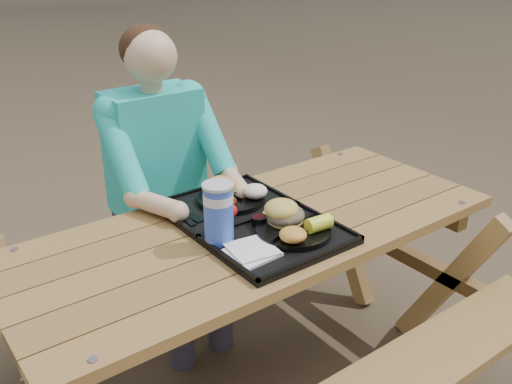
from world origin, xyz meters
TOP-DOWN VIEW (x-y plane):
  - picnic_table at (0.00, 0.00)m, footprint 1.80×1.49m
  - tray_near at (-0.01, -0.15)m, footprint 0.45×0.35m
  - tray_far at (-0.01, 0.17)m, footprint 0.45×0.35m
  - plate_near at (0.04, -0.16)m, footprint 0.26×0.26m
  - plate_far at (0.02, 0.18)m, footprint 0.26×0.26m
  - napkin_stack at (-0.16, -0.18)m, footprint 0.16×0.16m
  - soda_cup at (-0.19, -0.05)m, footprint 0.10×0.10m
  - condiment_bbq at (-0.01, -0.04)m, footprint 0.05×0.05m
  - condiment_mustard at (0.04, -0.02)m, footprint 0.05×0.05m
  - sandwich at (0.05, -0.11)m, footprint 0.13×0.13m
  - mac_cheese at (-0.02, -0.22)m, footprint 0.09×0.09m
  - corn_cob at (0.10, -0.22)m, footprint 0.10×0.10m
  - cutlery_far at (-0.18, 0.18)m, footprint 0.04×0.16m
  - burger at (-0.00, 0.22)m, footprint 0.12×0.12m
  - baked_beans at (-0.05, 0.13)m, footprint 0.09×0.09m
  - potato_salad at (0.09, 0.12)m, footprint 0.09×0.09m
  - diner at (-0.08, 0.60)m, footprint 0.48×0.84m

SIDE VIEW (x-z plane):
  - picnic_table at x=0.00m, z-range 0.00..0.75m
  - diner at x=-0.08m, z-range 0.00..1.28m
  - tray_near at x=-0.01m, z-range 0.75..0.77m
  - tray_far at x=-0.01m, z-range 0.75..0.77m
  - cutlery_far at x=-0.18m, z-range 0.77..0.78m
  - napkin_stack at x=-0.16m, z-range 0.77..0.79m
  - plate_near at x=0.04m, z-range 0.77..0.79m
  - plate_far at x=0.02m, z-range 0.77..0.79m
  - condiment_mustard at x=0.04m, z-range 0.77..0.80m
  - condiment_bbq at x=-0.01m, z-range 0.77..0.80m
  - baked_beans at x=-0.05m, z-range 0.79..0.83m
  - mac_cheese at x=-0.02m, z-range 0.79..0.84m
  - corn_cob at x=0.10m, z-range 0.79..0.84m
  - potato_salad at x=0.09m, z-range 0.79..0.84m
  - burger at x=0.00m, z-range 0.79..0.90m
  - sandwich at x=0.05m, z-range 0.79..0.92m
  - soda_cup at x=-0.19m, z-range 0.77..0.97m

